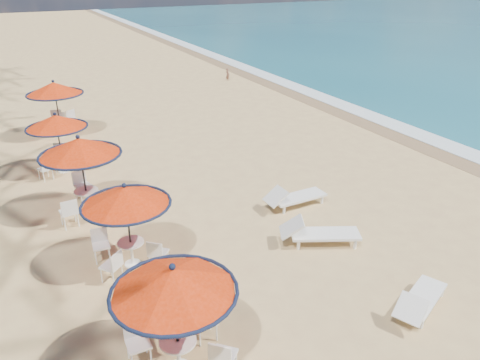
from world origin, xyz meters
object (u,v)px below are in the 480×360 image
object	(u,v)px
station_3	(56,129)
lounger_mid	(317,232)
station_1	(125,207)
station_0	(176,293)
lounger_far	(293,197)
station_2	(81,157)
lounger_near	(420,300)
station_4	(56,95)

from	to	relation	value
station_3	lounger_mid	world-z (taller)	station_3
station_1	station_0	bearing A→B (deg)	-90.53
station_1	lounger_far	world-z (taller)	station_1
station_2	lounger_near	bearing A→B (deg)	-54.99
station_2	station_3	bearing A→B (deg)	94.15
lounger_near	station_2	bearing A→B (deg)	100.69
station_0	station_1	size ratio (longest dim) A/B	1.04
station_1	lounger_near	bearing A→B (deg)	-41.73
station_3	lounger_mid	xyz separation A→B (m)	(5.39, -8.20, -1.26)
lounger_near	lounger_far	distance (m)	5.34
station_1	station_3	world-z (taller)	station_1
lounger_mid	station_0	bearing A→B (deg)	-128.15
station_0	lounger_mid	distance (m)	5.47
station_4	station_3	bearing A→B (deg)	-97.50
lounger_near	lounger_mid	xyz separation A→B (m)	(-0.37, 3.24, 0.05)
station_1	station_4	bearing A→B (deg)	90.64
station_3	lounger_near	size ratio (longest dim) A/B	1.16
station_4	lounger_near	bearing A→B (deg)	-71.69
lounger_mid	station_4	bearing A→B (deg)	136.51
station_3	station_0	bearing A→B (deg)	-86.46
station_1	lounger_near	xyz separation A→B (m)	(5.08, -4.53, -1.33)
station_1	lounger_near	distance (m)	6.93
lounger_near	lounger_far	bearing A→B (deg)	63.21
lounger_near	station_4	bearing A→B (deg)	83.99
station_1	station_3	xyz separation A→B (m)	(-0.69, 6.92, -0.02)
lounger_far	station_0	bearing A→B (deg)	-141.50
station_1	station_4	size ratio (longest dim) A/B	0.91
lounger_near	station_1	bearing A→B (deg)	113.95
lounger_far	station_2	bearing A→B (deg)	154.92
station_1	station_4	distance (m)	11.20
station_2	station_4	distance (m)	7.87
station_0	lounger_near	size ratio (longest dim) A/B	1.22
station_4	lounger_mid	xyz separation A→B (m)	(4.83, -12.48, -1.45)
station_1	station_3	size ratio (longest dim) A/B	1.01
station_1	station_2	xyz separation A→B (m)	(-0.43, 3.33, 0.17)
station_0	station_2	distance (m)	6.99
station_0	lounger_far	bearing A→B (deg)	39.85
station_3	station_4	bearing A→B (deg)	82.50
station_2	station_3	xyz separation A→B (m)	(-0.26, 3.59, -0.19)
station_2	station_4	world-z (taller)	station_2
station_0	lounger_near	xyz separation A→B (m)	(5.11, -0.88, -1.40)
station_0	station_4	bearing A→B (deg)	90.35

